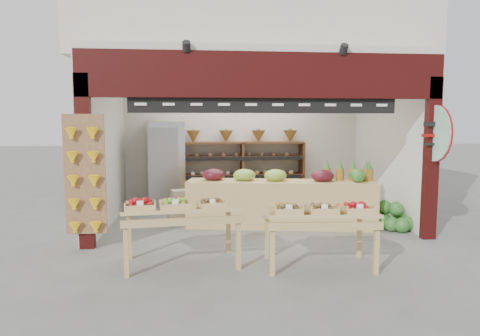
% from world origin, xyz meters
% --- Properties ---
extents(ground, '(60.00, 60.00, 0.00)m').
position_xyz_m(ground, '(0.00, 0.00, 0.00)').
color(ground, slate).
rests_on(ground, ground).
extents(shop_structure, '(6.36, 5.12, 5.40)m').
position_xyz_m(shop_structure, '(0.00, 1.61, 3.92)').
color(shop_structure, beige).
rests_on(shop_structure, ground).
extents(banana_board, '(0.60, 0.15, 1.80)m').
position_xyz_m(banana_board, '(-2.73, -1.17, 1.12)').
color(banana_board, '#966E44').
rests_on(banana_board, ground).
extents(gift_sign, '(0.04, 0.93, 0.92)m').
position_xyz_m(gift_sign, '(2.75, -1.15, 1.75)').
color(gift_sign, '#A3CDB1').
rests_on(gift_sign, ground).
extents(back_shelving, '(2.82, 0.46, 1.75)m').
position_xyz_m(back_shelving, '(-0.04, 1.97, 1.07)').
color(back_shelving, brown).
rests_on(back_shelving, ground).
extents(refrigerator, '(0.91, 0.91, 1.95)m').
position_xyz_m(refrigerator, '(-1.77, 1.82, 0.97)').
color(refrigerator, silver).
rests_on(refrigerator, ground).
extents(cardboard_stack, '(1.01, 0.80, 0.63)m').
position_xyz_m(cardboard_stack, '(-1.19, 0.63, 0.23)').
color(cardboard_stack, beige).
rests_on(cardboard_stack, ground).
extents(mid_counter, '(3.49, 1.25, 1.08)m').
position_xyz_m(mid_counter, '(0.46, 0.01, 0.47)').
color(mid_counter, tan).
rests_on(mid_counter, ground).
extents(display_table_left, '(1.62, 1.01, 0.99)m').
position_xyz_m(display_table_left, '(-1.38, -1.93, 0.76)').
color(display_table_left, tan).
rests_on(display_table_left, ground).
extents(display_table_right, '(1.49, 0.89, 0.94)m').
position_xyz_m(display_table_right, '(0.55, -2.22, 0.73)').
color(display_table_right, tan).
rests_on(display_table_right, ground).
extents(watermelon_pile, '(0.70, 0.67, 0.51)m').
position_xyz_m(watermelon_pile, '(2.48, -0.41, 0.19)').
color(watermelon_pile, '#1C531B').
rests_on(watermelon_pile, ground).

